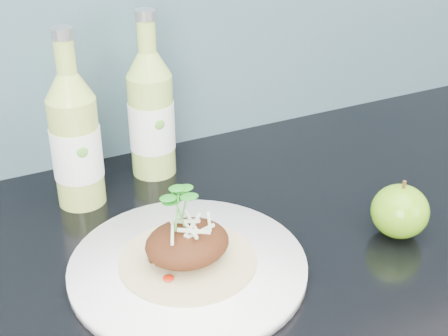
{
  "coord_description": "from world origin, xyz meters",
  "views": [
    {
      "loc": [
        -0.3,
        1.05,
        1.39
      ],
      "look_at": [
        0.02,
        1.69,
        1.0
      ],
      "focal_mm": 50.0,
      "sensor_mm": 36.0,
      "label": 1
    }
  ],
  "objects_px": {
    "dinner_plate": "(188,267)",
    "green_apple": "(400,211)",
    "cider_bottle_left": "(76,141)",
    "cider_bottle_right": "(151,115)"
  },
  "relations": [
    {
      "from": "green_apple",
      "to": "cider_bottle_left",
      "type": "relative_size",
      "value": 0.36
    },
    {
      "from": "dinner_plate",
      "to": "green_apple",
      "type": "height_order",
      "value": "green_apple"
    },
    {
      "from": "dinner_plate",
      "to": "green_apple",
      "type": "xyz_separation_m",
      "value": [
        0.29,
        -0.05,
        0.03
      ]
    },
    {
      "from": "green_apple",
      "to": "cider_bottle_left",
      "type": "xyz_separation_m",
      "value": [
        -0.36,
        0.28,
        0.06
      ]
    },
    {
      "from": "dinner_plate",
      "to": "cider_bottle_left",
      "type": "height_order",
      "value": "cider_bottle_left"
    },
    {
      "from": "cider_bottle_left",
      "to": "dinner_plate",
      "type": "bearing_deg",
      "value": -83.07
    },
    {
      "from": "dinner_plate",
      "to": "cider_bottle_left",
      "type": "relative_size",
      "value": 1.4
    },
    {
      "from": "dinner_plate",
      "to": "green_apple",
      "type": "distance_m",
      "value": 0.3
    },
    {
      "from": "green_apple",
      "to": "cider_bottle_left",
      "type": "height_order",
      "value": "cider_bottle_left"
    },
    {
      "from": "dinner_plate",
      "to": "cider_bottle_right",
      "type": "height_order",
      "value": "cider_bottle_right"
    }
  ]
}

